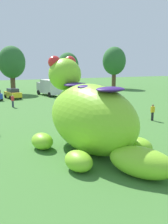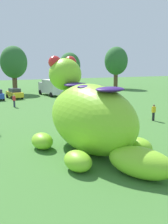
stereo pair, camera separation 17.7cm
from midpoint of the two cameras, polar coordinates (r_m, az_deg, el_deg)
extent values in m
plane|color=#427533|center=(17.14, 3.30, -9.01)|extent=(160.00, 160.00, 0.00)
ellipsoid|color=#8CD12D|center=(16.60, 1.19, -1.45)|extent=(5.09, 8.58, 4.57)
ellipsoid|color=#8CD12D|center=(19.18, -4.67, 8.54)|extent=(2.74, 2.94, 2.41)
sphere|color=red|center=(19.17, -7.01, 11.20)|extent=(0.96, 0.96, 0.96)
sphere|color=red|center=(19.80, -3.51, 11.25)|extent=(0.96, 0.96, 0.96)
ellipsoid|color=navy|center=(17.81, -2.12, 6.23)|extent=(2.00, 1.69, 0.30)
ellipsoid|color=navy|center=(16.28, 1.22, 5.79)|extent=(2.00, 1.69, 0.30)
ellipsoid|color=navy|center=(14.66, 5.72, 5.16)|extent=(2.00, 1.69, 0.30)
ellipsoid|color=#8CD12D|center=(17.76, -9.79, -6.54)|extent=(1.64, 2.12, 1.12)
ellipsoid|color=#8CD12D|center=(20.21, 3.54, -4.24)|extent=(1.64, 2.12, 1.12)
ellipsoid|color=#8CD12D|center=(14.10, -1.60, -11.09)|extent=(1.64, 2.12, 1.12)
ellipsoid|color=#8CD12D|center=(16.86, 12.15, -7.59)|extent=(1.64, 2.12, 1.12)
ellipsoid|color=#8CD12D|center=(13.61, 12.53, -11.09)|extent=(3.31, 4.08, 1.60)
cylinder|color=black|center=(42.71, -18.32, 2.96)|extent=(0.30, 0.66, 0.64)
cube|color=yellow|center=(44.48, -16.04, 3.90)|extent=(2.41, 4.34, 0.80)
cube|color=#2D333D|center=(44.26, -16.02, 4.78)|extent=(1.83, 2.21, 0.60)
cylinder|color=black|center=(45.44, -17.57, 3.45)|extent=(0.35, 0.67, 0.64)
cylinder|color=black|center=(46.00, -15.57, 3.64)|extent=(0.35, 0.67, 0.64)
cylinder|color=black|center=(43.05, -16.49, 3.12)|extent=(0.35, 0.67, 0.64)
cylinder|color=black|center=(43.64, -14.39, 3.33)|extent=(0.35, 0.67, 0.64)
cube|color=silver|center=(49.24, -9.38, 5.62)|extent=(2.24, 2.07, 1.90)
cube|color=silver|center=(46.34, -7.72, 5.71)|extent=(2.75, 4.86, 2.50)
cylinder|color=black|center=(48.93, -10.41, 4.44)|extent=(0.41, 0.93, 0.90)
cylinder|color=black|center=(49.76, -8.30, 4.61)|extent=(0.41, 0.93, 0.90)
cylinder|color=black|center=(44.57, -7.96, 3.89)|extent=(0.41, 0.93, 0.90)
cylinder|color=black|center=(45.53, -5.59, 4.09)|extent=(0.41, 0.93, 0.90)
cylinder|color=brown|center=(52.16, -15.96, 5.90)|extent=(0.94, 0.94, 3.27)
ellipsoid|color=#2D662D|center=(52.00, -16.22, 10.86)|extent=(5.24, 5.24, 6.29)
cylinder|color=brown|center=(55.60, -3.75, 6.39)|extent=(0.83, 0.83, 2.90)
ellipsoid|color=#2D662D|center=(55.43, -3.80, 10.52)|extent=(4.64, 4.64, 5.57)
cylinder|color=brown|center=(61.63, 6.71, 7.04)|extent=(0.99, 0.99, 3.46)
ellipsoid|color=#2D662D|center=(61.49, 6.81, 11.49)|extent=(5.54, 5.54, 6.65)
cylinder|color=black|center=(27.03, 15.12, -0.98)|extent=(0.26, 0.26, 0.88)
cube|color=gold|center=(26.89, 15.20, 0.57)|extent=(0.38, 0.22, 0.60)
sphere|color=brown|center=(26.82, 15.25, 1.45)|extent=(0.22, 0.22, 0.22)
cylinder|color=#2D334C|center=(35.49, -16.04, 1.76)|extent=(0.26, 0.26, 0.88)
cube|color=red|center=(35.39, -16.10, 2.94)|extent=(0.38, 0.22, 0.60)
sphere|color=tan|center=(35.34, -16.14, 3.61)|extent=(0.22, 0.22, 0.22)
camera|label=1|loc=(0.09, -90.29, -0.06)|focal=40.12mm
camera|label=2|loc=(0.09, 89.71, 0.06)|focal=40.12mm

